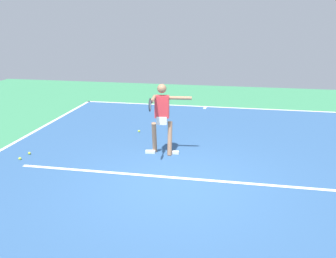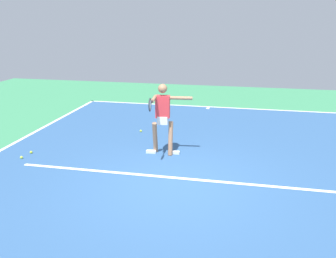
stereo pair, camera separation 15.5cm
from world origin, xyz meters
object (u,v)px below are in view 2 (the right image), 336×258
(tennis_ball_by_sideline, at_px, (31,152))
(tennis_ball_far_corner, at_px, (21,157))
(tennis_player, at_px, (163,115))
(tennis_ball_near_player, at_px, (141,131))

(tennis_ball_by_sideline, bearing_deg, tennis_ball_far_corner, 85.37)
(tennis_player, bearing_deg, tennis_ball_by_sideline, 5.30)
(tennis_player, height_order, tennis_ball_far_corner, tennis_player)
(tennis_ball_near_player, xyz_separation_m, tennis_ball_far_corner, (2.21, 2.63, 0.00))
(tennis_player, relative_size, tennis_ball_far_corner, 26.61)
(tennis_player, bearing_deg, tennis_ball_near_player, -63.59)
(tennis_ball_near_player, relative_size, tennis_ball_by_sideline, 1.00)
(tennis_ball_far_corner, xyz_separation_m, tennis_ball_by_sideline, (-0.03, -0.36, 0.00))
(tennis_player, xyz_separation_m, tennis_ball_by_sideline, (3.21, 0.65, -0.97))
(tennis_ball_far_corner, distance_m, tennis_ball_by_sideline, 0.37)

